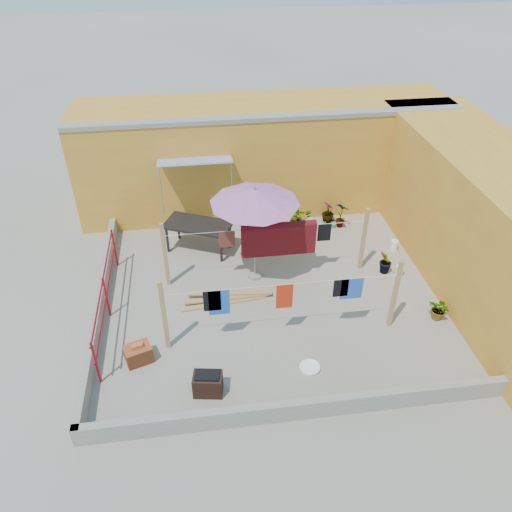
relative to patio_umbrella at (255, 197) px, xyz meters
name	(u,v)px	position (x,y,z in m)	size (l,w,h in m)	color
ground	(271,295)	(0.29, -0.83, -2.32)	(80.00, 80.00, 0.00)	#9E998E
wall_back	(263,155)	(0.79, 3.87, -0.71)	(11.00, 3.27, 3.21)	gold
wall_right	(486,225)	(5.49, -0.83, -0.72)	(2.40, 9.00, 3.20)	gold
parapet_front	(302,409)	(0.29, -4.41, -2.10)	(8.30, 0.16, 0.44)	gray
parapet_left	(100,303)	(-3.79, -0.83, -2.10)	(0.16, 7.30, 0.44)	gray
red_railing	(105,292)	(-3.56, -1.03, -1.60)	(0.05, 4.20, 1.10)	#A5101B
clothesline_rig	(278,247)	(0.52, -0.30, -1.25)	(5.09, 2.35, 1.80)	tan
patio_umbrella	(255,197)	(0.00, 0.00, 0.00)	(2.27, 2.27, 2.58)	gray
outdoor_table	(198,226)	(-1.36, 1.42, -1.56)	(1.99, 1.55, 0.84)	black
brick_stack	(138,354)	(-2.81, -2.56, -2.11)	(0.64, 0.55, 0.47)	#A94E27
lumber_pile	(227,298)	(-0.80, -0.86, -2.25)	(2.22, 0.62, 0.13)	tan
brazier	(208,384)	(-1.42, -3.59, -2.07)	(0.62, 0.46, 0.51)	black
white_basin	(310,367)	(0.70, -3.27, -2.28)	(0.44, 0.44, 0.08)	white
water_jug_a	(399,271)	(3.70, -0.48, -2.17)	(0.21, 0.21, 0.33)	white
water_jug_b	(394,245)	(3.99, 0.67, -2.18)	(0.21, 0.21, 0.32)	white
green_hose	(332,223)	(2.63, 2.22, -2.29)	(0.48, 0.48, 0.07)	#1A7526
plant_back_a	(299,219)	(1.56, 2.00, -1.93)	(0.71, 0.61, 0.79)	#265D1A
plant_back_b	(328,212)	(2.54, 2.37, -2.00)	(0.36, 0.36, 0.64)	#265D1A
plant_right_a	(341,215)	(2.84, 2.03, -1.90)	(0.44, 0.30, 0.84)	#265D1A
plant_right_b	(386,262)	(3.35, -0.34, -1.96)	(0.39, 0.31, 0.71)	#265D1A
plant_right_c	(440,310)	(3.99, -2.18, -2.05)	(0.49, 0.42, 0.54)	#265D1A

